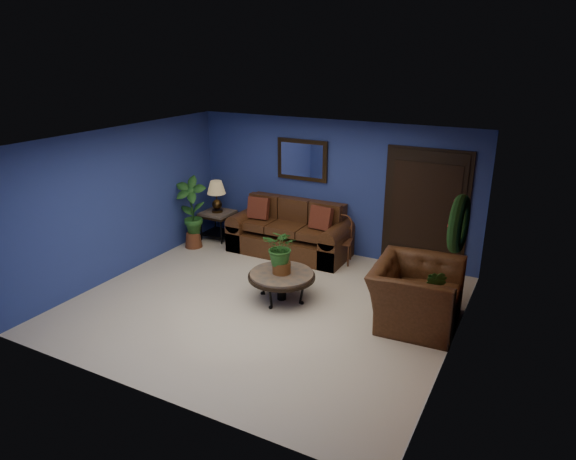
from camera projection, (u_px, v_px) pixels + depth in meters
The scene contains 18 objects.
floor at pixel (265, 304), 7.84m from camera, with size 5.50×5.50×0.00m, color beige.
wall_back at pixel (332, 188), 9.51m from camera, with size 5.50×0.04×2.50m, color navy.
wall_left at pixel (123, 202), 8.64m from camera, with size 0.04×5.00×2.50m, color navy.
wall_right_brick at pixel (459, 261), 6.21m from camera, with size 0.04×5.00×2.50m, color brown.
ceiling at pixel (262, 140), 7.01m from camera, with size 5.50×5.00×0.02m, color silver.
crown_molding at pixel (468, 165), 5.83m from camera, with size 0.03×5.00×0.14m, color white.
wall_mirror at pixel (302, 160), 9.58m from camera, with size 1.02×0.06×0.77m, color #3F2A13.
closet_door at pixel (425, 211), 8.78m from camera, with size 1.44×0.06×2.18m, color black.
wreath at pixel (459, 224), 6.13m from camera, with size 0.72×0.72×0.16m, color black.
sofa at pixel (291, 235), 9.75m from camera, with size 2.25×0.97×1.01m.
coffee_table at pixel (282, 276), 7.86m from camera, with size 1.03×1.03×0.44m.
end_table at pixel (218, 218), 10.42m from camera, with size 0.62×0.62×0.57m.
table_lamp at pixel (216, 193), 10.24m from camera, with size 0.37×0.37×0.62m.
side_chair at pixel (342, 236), 9.27m from camera, with size 0.45×0.45×0.87m.
armchair at pixel (416, 294), 7.19m from camera, with size 1.33×1.16×0.86m, color #4E2916.
coffee_plant at pixel (281, 249), 7.71m from camera, with size 0.56×0.49×0.72m.
floor_plant at pixel (432, 294), 7.22m from camera, with size 0.39×0.32×0.80m.
tall_plant at pixel (192, 210), 9.86m from camera, with size 0.70×0.57×1.40m.
Camera 1 is at (3.59, -6.04, 3.67)m, focal length 32.00 mm.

